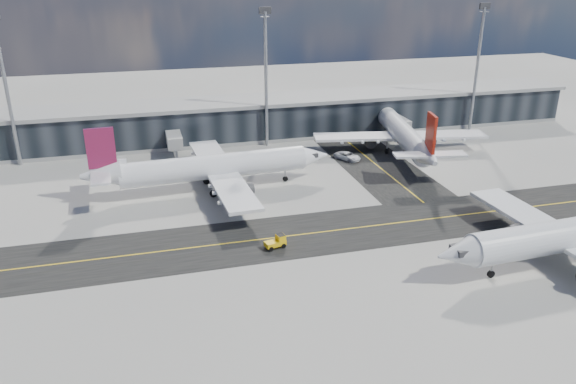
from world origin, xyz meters
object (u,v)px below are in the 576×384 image
(airliner_redtail, at_px, (403,133))
(airliner_af, at_px, (211,167))
(service_van, at_px, (348,156))
(baggage_tug, at_px, (277,241))

(airliner_redtail, bearing_deg, airliner_af, -154.75)
(service_van, bearing_deg, airliner_redtail, -25.42)
(airliner_af, relative_size, baggage_tug, 13.54)
(airliner_af, distance_m, baggage_tug, 24.80)
(baggage_tug, relative_size, service_van, 0.57)
(baggage_tug, bearing_deg, airliner_af, 179.68)
(baggage_tug, height_order, service_van, baggage_tug)
(airliner_af, height_order, service_van, airliner_af)
(baggage_tug, bearing_deg, service_van, 131.25)
(airliner_af, distance_m, airliner_redtail, 42.67)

